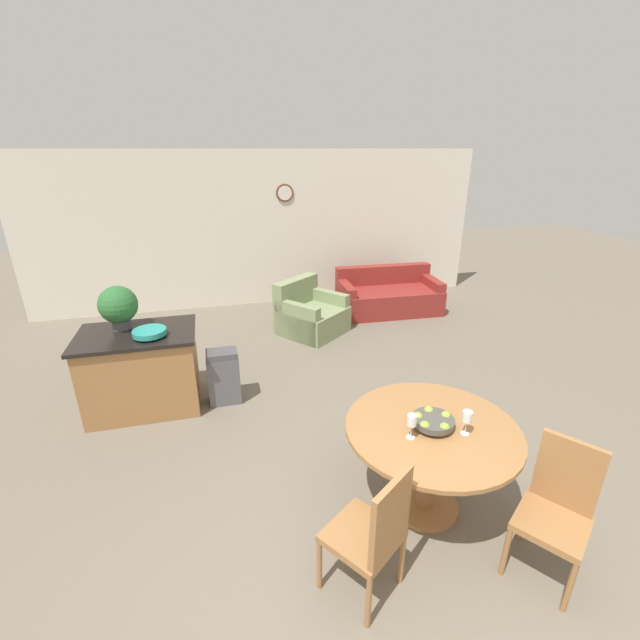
{
  "coord_description": "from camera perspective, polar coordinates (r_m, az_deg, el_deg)",
  "views": [
    {
      "loc": [
        -0.93,
        -1.62,
        2.71
      ],
      "look_at": [
        0.14,
        2.54,
        0.97
      ],
      "focal_mm": 24.0,
      "sensor_mm": 36.0,
      "label": 1
    }
  ],
  "objects": [
    {
      "name": "dining_table",
      "position": [
        3.5,
        14.48,
        -15.96
      ],
      "size": [
        1.3,
        1.3,
        0.77
      ],
      "color": "#9E6B3D",
      "rests_on": "ground_plane"
    },
    {
      "name": "wall_back",
      "position": [
        7.83,
        -7.58,
        11.8
      ],
      "size": [
        8.0,
        0.09,
        2.7
      ],
      "color": "silver",
      "rests_on": "ground_plane"
    },
    {
      "name": "dining_chair_near_left",
      "position": [
        2.94,
        7.15,
        -26.19
      ],
      "size": [
        0.58,
        0.58,
        0.98
      ],
      "rotation": [
        0.0,
        0.0,
        6.89
      ],
      "color": "#9E6B3D",
      "rests_on": "ground_plane"
    },
    {
      "name": "dining_chair_near_right",
      "position": [
        3.44,
        29.13,
        -20.75
      ],
      "size": [
        0.58,
        0.58,
        0.98
      ],
      "rotation": [
        0.0,
        0.0,
        8.46
      ],
      "color": "#9E6B3D",
      "rests_on": "ground_plane"
    },
    {
      "name": "teal_bowl",
      "position": [
        4.73,
        -21.78,
        -1.54
      ],
      "size": [
        0.34,
        0.34,
        0.08
      ],
      "color": "teal",
      "rests_on": "kitchen_island"
    },
    {
      "name": "kitchen_island",
      "position": [
        5.09,
        -22.63,
        -6.19
      ],
      "size": [
        1.21,
        0.81,
        0.9
      ],
      "color": "#9E6B3D",
      "rests_on": "ground_plane"
    },
    {
      "name": "potted_plant",
      "position": [
        4.98,
        -25.31,
        1.72
      ],
      "size": [
        0.4,
        0.4,
        0.48
      ],
      "color": "#4C4C51",
      "rests_on": "kitchen_island"
    },
    {
      "name": "fruit_bowl",
      "position": [
        3.37,
        14.82,
        -12.85
      ],
      "size": [
        0.31,
        0.31,
        0.1
      ],
      "color": "#4C4742",
      "rests_on": "dining_table"
    },
    {
      "name": "trash_bin",
      "position": [
        4.98,
        -12.72,
        -7.38
      ],
      "size": [
        0.35,
        0.24,
        0.63
      ],
      "color": "#56565B",
      "rests_on": "ground_plane"
    },
    {
      "name": "couch",
      "position": [
        7.67,
        9.05,
        3.14
      ],
      "size": [
        1.77,
        0.97,
        0.75
      ],
      "rotation": [
        0.0,
        0.0,
        -0.04
      ],
      "color": "maroon",
      "rests_on": "ground_plane"
    },
    {
      "name": "ground_plane",
      "position": [
        3.29,
        10.47,
        -33.93
      ],
      "size": [
        24.0,
        24.0,
        0.0
      ],
      "primitive_type": "plane",
      "color": "#706656"
    },
    {
      "name": "wine_glass_left",
      "position": [
        3.17,
        12.15,
        -13.06
      ],
      "size": [
        0.07,
        0.07,
        0.19
      ],
      "color": "silver",
      "rests_on": "dining_table"
    },
    {
      "name": "armchair",
      "position": [
        6.68,
        -1.29,
        0.66
      ],
      "size": [
        1.23,
        1.22,
        0.82
      ],
      "rotation": [
        0.0,
        0.0,
        0.67
      ],
      "color": "gray",
      "rests_on": "ground_plane"
    },
    {
      "name": "wine_glass_right",
      "position": [
        3.31,
        19.03,
        -12.19
      ],
      "size": [
        0.07,
        0.07,
        0.19
      ],
      "color": "silver",
      "rests_on": "dining_table"
    }
  ]
}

